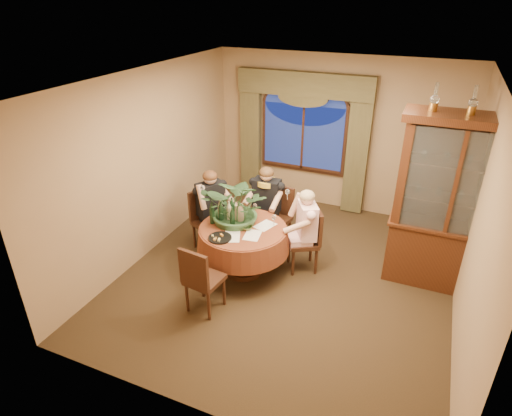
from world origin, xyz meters
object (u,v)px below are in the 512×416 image
at_px(chair_right, 303,240).
at_px(stoneware_vase, 239,213).
at_px(oil_lamp_center, 474,100).
at_px(wine_bottle_0, 232,218).
at_px(dining_table, 243,250).
at_px(person_pink, 306,230).
at_px(olive_bowl, 247,228).
at_px(chair_back, 208,222).
at_px(person_back, 211,209).
at_px(chair_back_right, 276,218).
at_px(wine_bottle_3, 220,210).
at_px(wine_bottle_5, 221,213).
at_px(centerpiece_plant, 238,182).
at_px(oil_lamp_left, 435,97).
at_px(chair_front_left, 205,278).
at_px(wine_bottle_1, 229,212).
at_px(wine_bottle_4, 212,213).
at_px(china_cabinet, 449,206).
at_px(wine_bottle_2, 232,208).
at_px(person_scarf, 267,206).

height_order(chair_right, stoneware_vase, stoneware_vase).
bearing_deg(oil_lamp_center, wine_bottle_0, -161.02).
distance_m(dining_table, person_pink, 0.96).
xyz_separation_m(dining_table, olive_bowl, (0.07, -0.02, 0.40)).
bearing_deg(wine_bottle_0, chair_back, 145.04).
bearing_deg(person_back, stoneware_vase, 94.08).
height_order(oil_lamp_center, chair_back_right, oil_lamp_center).
bearing_deg(wine_bottle_3, wine_bottle_5, -55.23).
xyz_separation_m(chair_back, centerpiece_plant, (0.65, -0.25, 0.90)).
xyz_separation_m(dining_table, wine_bottle_5, (-0.34, 0.00, 0.54)).
distance_m(wine_bottle_3, wine_bottle_5, 0.07).
distance_m(oil_lamp_left, chair_front_left, 3.59).
xyz_separation_m(chair_right, wine_bottle_0, (-0.89, -0.51, 0.44)).
bearing_deg(wine_bottle_3, wine_bottle_1, 1.39).
distance_m(oil_lamp_left, stoneware_vase, 2.95).
bearing_deg(chair_back, chair_right, 117.82).
distance_m(dining_table, stoneware_vase, 0.54).
xyz_separation_m(oil_lamp_left, chair_right, (-1.41, -0.43, -2.11)).
bearing_deg(centerpiece_plant, wine_bottle_3, -165.74).
height_order(dining_table, wine_bottle_1, wine_bottle_1).
distance_m(dining_table, chair_right, 0.88).
height_order(chair_front_left, wine_bottle_4, wine_bottle_4).
relative_size(person_back, wine_bottle_4, 3.99).
bearing_deg(centerpiece_plant, dining_table, -45.08).
distance_m(person_back, wine_bottle_0, 0.90).
xyz_separation_m(china_cabinet, chair_back_right, (-2.44, 0.04, -0.73)).
relative_size(chair_back_right, wine_bottle_2, 2.91).
bearing_deg(dining_table, oil_lamp_left, 21.47).
distance_m(chair_front_left, wine_bottle_1, 1.10).
xyz_separation_m(person_back, centerpiece_plant, (0.64, -0.35, 0.72)).
relative_size(centerpiece_plant, olive_bowl, 7.28).
bearing_deg(person_scarf, chair_back, 34.70).
relative_size(oil_lamp_left, chair_back, 0.35).
bearing_deg(olive_bowl, chair_back, 154.75).
bearing_deg(person_back, centerpiece_plant, 93.33).
xyz_separation_m(chair_right, wine_bottle_4, (-1.22, -0.48, 0.44)).
distance_m(person_scarf, stoneware_vase, 0.83).
distance_m(wine_bottle_0, wine_bottle_5, 0.24).
height_order(oil_lamp_left, wine_bottle_5, oil_lamp_left).
height_order(chair_front_left, centerpiece_plant, centerpiece_plant).
relative_size(china_cabinet, chair_right, 2.52).
relative_size(chair_front_left, person_back, 0.73).
distance_m(chair_right, person_back, 1.55).
distance_m(chair_back, wine_bottle_1, 0.75).
height_order(wine_bottle_2, wine_bottle_5, same).
xyz_separation_m(oil_lamp_left, oil_lamp_center, (0.42, 0.00, 0.00)).
distance_m(chair_back_right, centerpiece_plant, 1.21).
bearing_deg(person_back, wine_bottle_2, 92.51).
bearing_deg(stoneware_vase, centerpiece_plant, -148.31).
relative_size(china_cabinet, wine_bottle_2, 7.34).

